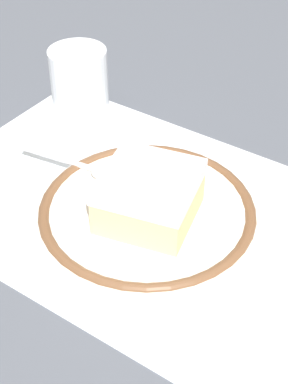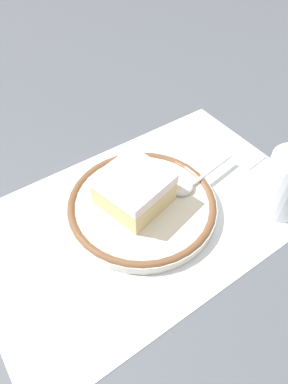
% 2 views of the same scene
% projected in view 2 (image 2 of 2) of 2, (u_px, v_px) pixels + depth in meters
% --- Properties ---
extents(ground_plane, '(2.40, 2.40, 0.00)m').
position_uv_depth(ground_plane, '(146.00, 214.00, 0.51)').
color(ground_plane, '#4C515B').
extents(placemat, '(0.49, 0.31, 0.00)m').
position_uv_depth(placemat, '(146.00, 213.00, 0.51)').
color(placemat, silver).
rests_on(placemat, ground_plane).
extents(plate, '(0.22, 0.22, 0.02)m').
position_uv_depth(plate, '(144.00, 203.00, 0.51)').
color(plate, silver).
rests_on(plate, placemat).
extents(cake_slice, '(0.11, 0.11, 0.05)m').
position_uv_depth(cake_slice, '(134.00, 189.00, 0.48)').
color(cake_slice, beige).
rests_on(cake_slice, plate).
extents(spoon, '(0.13, 0.03, 0.01)m').
position_uv_depth(spoon, '(192.00, 182.00, 0.52)').
color(spoon, silver).
rests_on(spoon, plate).
extents(cup, '(0.07, 0.07, 0.09)m').
position_uv_depth(cup, '(287.00, 186.00, 0.49)').
color(cup, silver).
rests_on(cup, placemat).
extents(sugar_packet, '(0.05, 0.04, 0.01)m').
position_uv_depth(sugar_packet, '(251.00, 158.00, 0.58)').
color(sugar_packet, white).
rests_on(sugar_packet, placemat).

